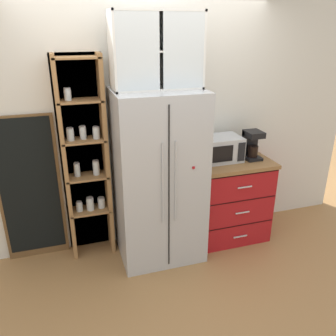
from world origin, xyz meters
TOP-DOWN VIEW (x-y plane):
  - ground_plane at (0.00, 0.00)m, footprint 10.55×10.55m
  - wall_back_cream at (0.00, 0.40)m, footprint 4.87×0.10m
  - refrigerator at (0.00, 0.01)m, footprint 0.84×0.71m
  - pantry_shelf_column at (-0.68, 0.29)m, footprint 0.48×0.28m
  - counter_cabinet at (0.85, 0.07)m, footprint 0.82×0.59m
  - microwave at (0.71, 0.12)m, footprint 0.44×0.33m
  - coffee_maker at (1.06, 0.08)m, footprint 0.17×0.20m
  - mug_cream at (0.85, 0.08)m, footprint 0.11×0.07m
  - bottle_clear at (0.85, 0.16)m, footprint 0.07×0.07m
  - upper_cabinet at (0.00, 0.05)m, footprint 0.80×0.32m
  - chalkboard_menu at (-1.23, 0.33)m, footprint 0.60×0.04m

SIDE VIEW (x-z plane):
  - ground_plane at x=0.00m, z-range 0.00..0.00m
  - counter_cabinet at x=0.85m, z-range 0.00..0.93m
  - chalkboard_menu at x=-1.23m, z-range 0.00..1.52m
  - refrigerator at x=0.00m, z-range 0.00..1.73m
  - mug_cream at x=0.85m, z-range 0.93..1.01m
  - bottle_clear at x=0.85m, z-range 0.91..1.17m
  - pantry_shelf_column at x=-0.68m, z-range 0.02..2.07m
  - microwave at x=0.71m, z-range 0.93..1.19m
  - coffee_maker at x=1.06m, z-range 0.93..1.24m
  - wall_back_cream at x=0.00m, z-range 0.00..2.55m
  - upper_cabinet at x=0.00m, z-range 1.73..2.39m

